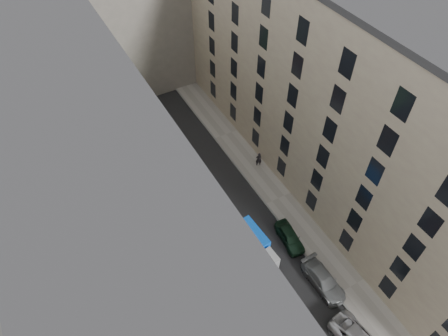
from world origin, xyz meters
TOP-DOWN VIEW (x-y plane):
  - ground at (0.00, 0.00)m, footprint 120.00×120.00m
  - road_surface at (0.00, 0.00)m, footprint 8.00×44.00m
  - sidewalk_left at (-5.50, 0.00)m, footprint 3.00×44.00m
  - sidewalk_right at (5.50, 0.00)m, footprint 3.00×44.00m
  - building_left at (-11.00, 0.00)m, footprint 8.00×44.00m
  - building_right at (11.00, 0.00)m, footprint 8.00×44.00m
  - building_endcap at (0.00, 28.00)m, footprint 18.00×12.00m
  - tarp_truck at (-0.08, -4.18)m, footprint 2.32×5.24m
  - car_left_2 at (-3.04, -7.80)m, footprint 2.54×5.06m
  - car_left_3 at (-3.60, -0.63)m, footprint 2.01×4.72m
  - car_left_4 at (-2.80, 5.40)m, footprint 1.86×4.22m
  - car_left_5 at (-3.35, 11.00)m, footprint 2.17×4.61m
  - car_right_1 at (3.60, -9.58)m, footprint 1.88×4.62m
  - car_right_2 at (3.60, -4.60)m, footprint 1.99×4.00m
  - tree_near at (-4.79, -11.71)m, footprint 5.01×4.70m
  - tree_mid at (-6.27, 2.89)m, footprint 5.80×5.60m
  - tree_far at (-4.50, 19.89)m, footprint 4.70×4.33m
  - lamp_post at (-4.45, -5.54)m, footprint 0.36×0.36m
  - pedestrian at (6.19, 4.94)m, footprint 0.76×0.64m

SIDE VIEW (x-z plane):
  - ground at x=0.00m, z-range 0.00..0.00m
  - road_surface at x=0.00m, z-range 0.00..0.02m
  - sidewalk_left at x=-5.50m, z-range 0.00..0.15m
  - sidewalk_right at x=5.50m, z-range 0.00..0.15m
  - car_right_2 at x=3.60m, z-range 0.00..1.31m
  - car_right_1 at x=3.60m, z-range 0.00..1.34m
  - car_left_3 at x=-3.60m, z-range 0.00..1.36m
  - car_left_2 at x=-3.04m, z-range 0.00..1.38m
  - car_left_4 at x=-2.80m, z-range 0.00..1.41m
  - car_left_5 at x=-3.35m, z-range 0.00..1.46m
  - pedestrian at x=6.19m, z-range 0.15..1.94m
  - tarp_truck at x=-0.08m, z-range 0.12..2.49m
  - lamp_post at x=-4.45m, z-range 0.91..7.69m
  - tree_far at x=-4.50m, z-range 1.21..8.04m
  - tree_near at x=-4.79m, z-range 1.27..8.63m
  - tree_mid at x=-6.27m, z-range 1.80..11.52m
  - building_endcap at x=0.00m, z-range 0.00..18.00m
  - building_left at x=-11.00m, z-range 0.00..20.00m
  - building_right at x=11.00m, z-range 0.00..20.00m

